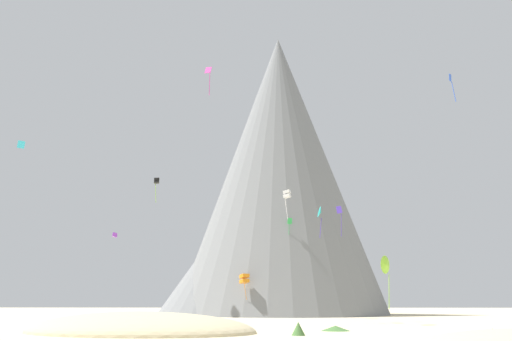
# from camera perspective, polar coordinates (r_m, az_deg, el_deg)

# --- Properties ---
(dune_foreground_left) EXTENTS (24.74, 19.51, 3.60)m
(dune_foreground_left) POSITION_cam_1_polar(r_m,az_deg,el_deg) (46.82, -13.83, -18.23)
(dune_foreground_left) COLOR #CCBA8E
(dune_foreground_left) RESTS_ON ground_plane
(bush_scatter_east) EXTENTS (3.58, 3.58, 0.58)m
(bush_scatter_east) POSITION_cam_1_polar(r_m,az_deg,el_deg) (56.05, -8.28, -17.66)
(bush_scatter_east) COLOR #386633
(bush_scatter_east) RESTS_ON ground_plane
(bush_far_right) EXTENTS (1.38, 1.38, 1.07)m
(bush_far_right) POSITION_cam_1_polar(r_m,az_deg,el_deg) (41.40, 5.07, -18.28)
(bush_far_right) COLOR #477238
(bush_far_right) RESTS_ON ground_plane
(bush_far_left) EXTENTS (3.07, 3.07, 0.47)m
(bush_far_left) POSITION_cam_1_polar(r_m,az_deg,el_deg) (48.41, 9.45, -18.06)
(bush_far_left) COLOR #477238
(bush_far_left) RESTS_ON ground_plane
(bush_near_right) EXTENTS (1.42, 1.42, 0.93)m
(bush_near_right) POSITION_cam_1_polar(r_m,az_deg,el_deg) (50.34, -21.40, -16.89)
(bush_near_right) COLOR #568442
(bush_near_right) RESTS_ON ground_plane
(bush_low_patch) EXTENTS (1.61, 1.61, 0.75)m
(bush_low_patch) POSITION_cam_1_polar(r_m,az_deg,el_deg) (41.29, 26.43, -17.04)
(bush_low_patch) COLOR #477238
(bush_low_patch) RESTS_ON ground_plane
(rock_massif) EXTENTS (65.06, 65.06, 67.36)m
(rock_massif) POSITION_cam_1_polar(r_m,az_deg,el_deg) (111.98, 2.33, -1.65)
(rock_massif) COLOR slate
(rock_massif) RESTS_ON ground_plane
(kite_orange_low) EXTENTS (1.93, 1.96, 4.52)m
(kite_orange_low) POSITION_cam_1_polar(r_m,az_deg,el_deg) (87.60, -1.39, -12.78)
(kite_orange_low) COLOR orange
(kite_cyan_mid) EXTENTS (0.94, 0.47, 0.97)m
(kite_cyan_mid) POSITION_cam_1_polar(r_m,az_deg,el_deg) (64.34, -26.21, 2.79)
(kite_cyan_mid) COLOR #33BCDB
(kite_lime_low) EXTENTS (1.72, 1.92, 6.40)m
(kite_lime_low) POSITION_cam_1_polar(r_m,az_deg,el_deg) (62.45, 15.24, -10.84)
(kite_lime_low) COLOR #8CD133
(kite_magenta_high) EXTENTS (1.15, 0.61, 4.72)m
(kite_magenta_high) POSITION_cam_1_polar(r_m,az_deg,el_deg) (74.96, -5.68, 11.44)
(kite_magenta_high) COLOR #D1339E
(kite_teal_mid) EXTENTS (0.87, 1.64, 4.47)m
(kite_teal_mid) POSITION_cam_1_polar(r_m,az_deg,el_deg) (68.23, 7.66, -4.97)
(kite_teal_mid) COLOR teal
(kite_violet_mid) EXTENTS (1.19, 1.15, 0.96)m
(kite_violet_mid) POSITION_cam_1_polar(r_m,az_deg,el_deg) (97.19, -16.48, -7.38)
(kite_violet_mid) COLOR purple
(kite_white_mid) EXTENTS (1.57, 1.52, 5.34)m
(kite_white_mid) POSITION_cam_1_polar(r_m,az_deg,el_deg) (86.32, 3.72, -2.86)
(kite_white_mid) COLOR white
(kite_indigo_mid) EXTENTS (0.87, 0.56, 4.57)m
(kite_indigo_mid) POSITION_cam_1_polar(r_m,az_deg,el_deg) (72.14, 9.95, -5.13)
(kite_indigo_mid) COLOR #5138B2
(kite_green_mid) EXTENTS (0.96, 0.58, 4.93)m
(kite_green_mid) POSITION_cam_1_polar(r_m,az_deg,el_deg) (92.03, 4.02, -6.45)
(kite_green_mid) COLOR green
(kite_black_mid) EXTENTS (1.25, 1.22, 4.92)m
(kite_black_mid) POSITION_cam_1_polar(r_m,az_deg,el_deg) (94.79, -11.76, -1.24)
(kite_black_mid) COLOR black
(kite_blue_high) EXTENTS (0.54, 0.59, 3.81)m
(kite_blue_high) POSITION_cam_1_polar(r_m,az_deg,el_deg) (65.08, 22.28, 9.65)
(kite_blue_high) COLOR blue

